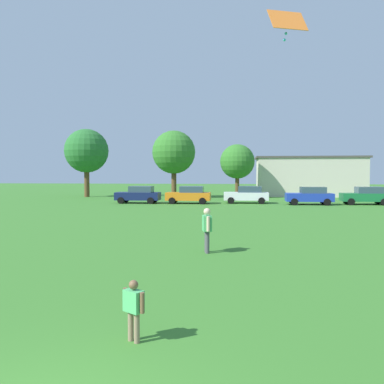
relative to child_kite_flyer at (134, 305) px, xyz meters
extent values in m
plane|color=#387528|center=(-0.59, 27.13, -0.64)|extent=(160.00, 160.00, 0.00)
cylinder|color=#8C7259|center=(-0.07, 0.04, -0.38)|extent=(0.10, 0.10, 0.53)
cylinder|color=#8C7259|center=(0.07, -0.04, -0.38)|extent=(0.10, 0.10, 0.53)
cube|color=#4CB266|center=(0.00, 0.00, 0.07)|extent=(0.41, 0.36, 0.38)
cylinder|color=brown|center=(-0.18, 0.12, 0.09)|extent=(0.08, 0.08, 0.35)
cylinder|color=brown|center=(0.18, -0.12, 0.09)|extent=(0.08, 0.08, 0.35)
sphere|color=brown|center=(0.00, 0.00, 0.36)|extent=(0.17, 0.17, 0.17)
cylinder|color=#4C4C51|center=(0.66, 7.99, -0.24)|extent=(0.15, 0.15, 0.81)
cylinder|color=#4C4C51|center=(0.61, 8.23, -0.24)|extent=(0.15, 0.15, 0.81)
cube|color=#4CB266|center=(0.64, 8.11, 0.45)|extent=(0.41, 0.59, 0.57)
cylinder|color=beige|center=(0.71, 7.78, 0.47)|extent=(0.12, 0.12, 0.54)
cylinder|color=beige|center=(0.57, 8.44, 0.47)|extent=(0.12, 0.12, 0.54)
sphere|color=beige|center=(0.64, 8.11, 0.88)|extent=(0.25, 0.25, 0.25)
cube|color=orange|center=(3.49, 8.26, 7.74)|extent=(1.47, 1.03, 0.85)
sphere|color=#3FBFE5|center=(3.49, 8.26, 7.49)|extent=(0.10, 0.10, 0.10)
sphere|color=#3FBFE5|center=(3.44, 8.26, 7.27)|extent=(0.10, 0.10, 0.10)
sphere|color=#3FBFE5|center=(3.39, 8.26, 7.05)|extent=(0.10, 0.10, 0.10)
cube|color=#141E4C|center=(-8.08, 32.32, 0.06)|extent=(4.30, 1.80, 0.76)
cube|color=#334756|center=(-7.74, 32.32, 0.74)|extent=(2.24, 1.58, 0.60)
cylinder|color=black|center=(-9.55, 31.42, -0.32)|extent=(0.64, 0.22, 0.64)
cylinder|color=black|center=(-9.55, 33.22, -0.32)|extent=(0.64, 0.22, 0.64)
cylinder|color=black|center=(-6.62, 31.42, -0.32)|extent=(0.64, 0.22, 0.64)
cylinder|color=black|center=(-6.62, 33.22, -0.32)|extent=(0.64, 0.22, 0.64)
cube|color=orange|center=(-3.11, 32.48, 0.06)|extent=(4.30, 1.80, 0.76)
cube|color=#334756|center=(-2.77, 32.48, 0.74)|extent=(2.24, 1.58, 0.60)
cylinder|color=black|center=(-4.57, 31.58, -0.32)|extent=(0.64, 0.22, 0.64)
cylinder|color=black|center=(-4.57, 33.38, -0.32)|extent=(0.64, 0.22, 0.64)
cylinder|color=black|center=(-1.65, 31.58, -0.32)|extent=(0.64, 0.22, 0.64)
cylinder|color=black|center=(-1.65, 33.38, -0.32)|extent=(0.64, 0.22, 0.64)
cube|color=white|center=(2.48, 33.48, 0.06)|extent=(4.30, 1.80, 0.76)
cube|color=#334756|center=(2.82, 33.48, 0.74)|extent=(2.24, 1.58, 0.60)
cylinder|color=black|center=(1.02, 32.58, -0.32)|extent=(0.64, 0.22, 0.64)
cylinder|color=black|center=(1.02, 34.38, -0.32)|extent=(0.64, 0.22, 0.64)
cylinder|color=black|center=(3.94, 32.58, -0.32)|extent=(0.64, 0.22, 0.64)
cylinder|color=black|center=(3.94, 34.38, -0.32)|extent=(0.64, 0.22, 0.64)
cube|color=#1E38AD|center=(8.31, 32.28, 0.06)|extent=(4.30, 1.80, 0.76)
cube|color=#334756|center=(8.66, 32.28, 0.74)|extent=(2.24, 1.58, 0.60)
cylinder|color=black|center=(6.85, 31.38, -0.32)|extent=(0.64, 0.22, 0.64)
cylinder|color=black|center=(6.85, 33.18, -0.32)|extent=(0.64, 0.22, 0.64)
cylinder|color=black|center=(9.77, 31.38, -0.32)|extent=(0.64, 0.22, 0.64)
cylinder|color=black|center=(9.77, 33.18, -0.32)|extent=(0.64, 0.22, 0.64)
cube|color=#196B38|center=(13.53, 33.01, 0.06)|extent=(4.30, 1.80, 0.76)
cube|color=#334756|center=(13.88, 33.01, 0.74)|extent=(2.24, 1.58, 0.60)
cylinder|color=black|center=(12.07, 32.11, -0.32)|extent=(0.64, 0.22, 0.64)
cylinder|color=black|center=(12.07, 33.91, -0.32)|extent=(0.64, 0.22, 0.64)
cylinder|color=black|center=(14.99, 32.11, -0.32)|extent=(0.64, 0.22, 0.64)
cylinder|color=black|center=(14.99, 33.91, -0.32)|extent=(0.64, 0.22, 0.64)
cylinder|color=brown|center=(-17.10, 42.23, 1.07)|extent=(0.63, 0.63, 3.43)
sphere|color=#286B2D|center=(-17.10, 42.23, 5.10)|extent=(5.42, 5.42, 5.42)
cylinder|color=brown|center=(-6.00, 41.62, 0.99)|extent=(0.60, 0.60, 3.28)
sphere|color=#337528|center=(-6.00, 41.62, 4.83)|extent=(5.17, 5.17, 5.17)
cylinder|color=brown|center=(1.57, 42.39, 0.66)|extent=(0.48, 0.48, 2.61)
sphere|color=#337528|center=(1.57, 42.39, 3.72)|extent=(4.12, 4.12, 4.12)
cube|color=beige|center=(10.79, 47.47, 1.78)|extent=(13.24, 6.20, 4.84)
cube|color=#4C4742|center=(10.79, 47.47, 4.32)|extent=(13.77, 6.45, 0.24)
camera|label=1|loc=(1.81, -6.82, 2.29)|focal=38.20mm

